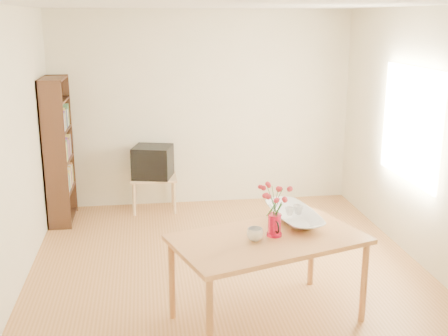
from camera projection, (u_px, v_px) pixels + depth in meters
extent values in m
plane|color=#A46C3A|center=(228.00, 270.00, 5.70)|extent=(4.50, 4.50, 0.00)
plane|color=white|center=(229.00, 5.00, 5.03)|extent=(4.50, 4.50, 0.00)
plane|color=beige|center=(203.00, 109.00, 7.52)|extent=(4.00, 0.00, 4.00)
plane|color=beige|center=(287.00, 232.00, 3.21)|extent=(4.00, 0.00, 4.00)
plane|color=beige|center=(11.00, 153.00, 5.09)|extent=(0.00, 4.50, 4.50)
plane|color=beige|center=(425.00, 140.00, 5.64)|extent=(0.00, 4.50, 4.50)
plane|color=white|center=(410.00, 124.00, 5.90)|extent=(0.00, 1.30, 1.30)
cube|color=#B9763F|center=(268.00, 239.00, 4.60)|extent=(1.73, 1.31, 0.04)
cylinder|color=#B9763F|center=(210.00, 322.00, 4.06)|extent=(0.06, 0.06, 0.71)
cylinder|color=#B9763F|center=(364.00, 282.00, 4.67)|extent=(0.06, 0.06, 0.71)
cylinder|color=#B9763F|center=(172.00, 280.00, 4.72)|extent=(0.06, 0.06, 0.71)
cylinder|color=#B9763F|center=(311.00, 250.00, 5.32)|extent=(0.06, 0.06, 0.71)
cube|color=tan|center=(153.00, 178.00, 7.37)|extent=(0.60, 0.45, 0.03)
cylinder|color=tan|center=(134.00, 200.00, 7.22)|extent=(0.04, 0.04, 0.43)
cylinder|color=tan|center=(174.00, 198.00, 7.29)|extent=(0.04, 0.04, 0.43)
cylinder|color=tan|center=(134.00, 191.00, 7.58)|extent=(0.04, 0.04, 0.43)
cylinder|color=tan|center=(173.00, 190.00, 7.65)|extent=(0.04, 0.04, 0.43)
cube|color=black|center=(54.00, 158.00, 6.57)|extent=(0.28, 0.02, 1.80)
cube|color=black|center=(62.00, 145.00, 7.21)|extent=(0.28, 0.03, 1.80)
cube|color=black|center=(47.00, 151.00, 6.87)|extent=(0.02, 0.70, 1.80)
cube|color=black|center=(64.00, 217.00, 7.11)|extent=(0.27, 0.65, 0.02)
cube|color=black|center=(61.00, 190.00, 7.02)|extent=(0.27, 0.65, 0.02)
cube|color=black|center=(59.00, 160.00, 6.92)|extent=(0.27, 0.65, 0.02)
cube|color=black|center=(57.00, 130.00, 6.82)|extent=(0.27, 0.65, 0.02)
cube|color=black|center=(54.00, 101.00, 6.73)|extent=(0.27, 0.65, 0.02)
cube|color=black|center=(53.00, 79.00, 6.66)|extent=(0.27, 0.65, 0.02)
cylinder|color=#BD0B2F|center=(274.00, 226.00, 4.60)|extent=(0.11, 0.11, 0.18)
cylinder|color=#BD0B2F|center=(274.00, 234.00, 4.62)|extent=(0.13, 0.13, 0.02)
cylinder|color=#BD0B2F|center=(275.00, 215.00, 4.57)|extent=(0.11, 0.11, 0.01)
cone|color=#BD0B2F|center=(276.00, 220.00, 4.53)|extent=(0.05, 0.07, 0.06)
torus|color=black|center=(273.00, 222.00, 4.66)|extent=(0.02, 0.10, 0.10)
imported|color=white|center=(255.00, 234.00, 4.51)|extent=(0.17, 0.17, 0.10)
imported|color=white|center=(295.00, 193.00, 4.91)|extent=(0.60, 0.60, 0.51)
imported|color=white|center=(290.00, 199.00, 4.92)|extent=(0.09, 0.09, 0.06)
imported|color=white|center=(299.00, 197.00, 4.95)|extent=(0.10, 0.10, 0.07)
cube|color=black|center=(153.00, 162.00, 7.32)|extent=(0.57, 0.54, 0.41)
cube|color=black|center=(153.00, 159.00, 7.39)|extent=(0.38, 0.32, 0.29)
cube|color=black|center=(153.00, 165.00, 7.10)|extent=(0.36, 0.11, 0.29)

